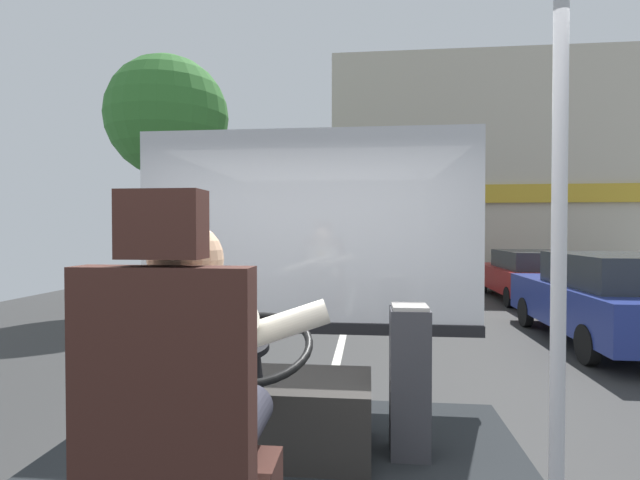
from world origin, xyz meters
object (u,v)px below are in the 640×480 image
Objects in this scene: bus_driver at (194,383)px; fare_box at (409,380)px; steering_console at (270,411)px; driver_seat at (179,459)px; handrail_pole at (559,266)px; parked_car_red at (532,275)px; parked_car_blue at (613,298)px.

bus_driver is 1.01× the size of fare_box.
fare_box is at bearing 3.86° from steering_console.
driver_seat reaches higher than bus_driver.
handrail_pole is at bearing -72.57° from fare_box.
handrail_pole is at bearing 9.99° from driver_seat.
fare_box reaches higher than parked_car_red.
handrail_pole is at bearing -43.70° from steering_console.
parked_car_blue is (3.69, 5.47, -0.28)m from fare_box.
handrail_pole is 1.36m from fare_box.
driver_seat is 1.63× the size of fare_box.
driver_seat is 0.31× the size of parked_car_red.
bus_driver reaches higher than steering_console.
fare_box is at bearing 57.46° from bus_driver.
bus_driver reaches higher than parked_car_red.
parked_car_red is (4.79, 11.67, -0.52)m from driver_seat.
fare_box is (0.76, 1.18, -0.34)m from bus_driver.
handrail_pole reaches higher than steering_console.
driver_seat is at bearing -112.32° from parked_car_red.
driver_seat is 8.11m from parked_car_blue.
bus_driver is at bearing -175.86° from handrail_pole.
steering_console is at bearing -176.14° from fare_box.
bus_driver is 0.37× the size of handrail_pole.
handrail_pole is at bearing -116.96° from parked_car_blue.
driver_seat is 1.61× the size of bus_driver.
steering_console reaches higher than parked_car_red.
driver_seat is 1.29m from steering_console.
parked_car_blue is at bearing 51.14° from steering_console.
driver_seat is 0.32× the size of parked_car_blue.
fare_box is 0.19× the size of parked_car_red.
driver_seat is 0.21m from bus_driver.
fare_box is 11.13m from parked_car_red.
handrail_pole reaches higher than fare_box.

